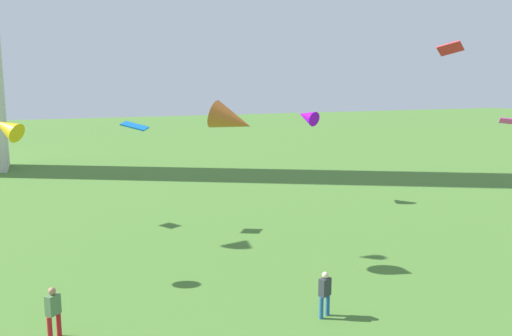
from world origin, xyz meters
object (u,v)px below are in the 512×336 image
kite_flying_7 (307,116)px  kite_flying_8 (232,120)px  kite_flying_0 (6,127)px  kite_flying_4 (135,126)px  person_2 (325,292)px  person_0 (53,310)px  kite_flying_2 (509,121)px  kite_flying_3 (450,48)px

kite_flying_7 → kite_flying_8: kite_flying_8 is taller
kite_flying_0 → kite_flying_4: kite_flying_0 is taller
person_2 → kite_flying_8: 8.29m
person_0 → kite_flying_0: 8.40m
kite_flying_0 → kite_flying_7: size_ratio=0.87×
person_0 → kite_flying_2: 23.77m
person_0 → kite_flying_0: size_ratio=1.07×
person_0 → kite_flying_3: (21.75, 6.97, 8.95)m
kite_flying_3 → kite_flying_4: kite_flying_3 is taller
person_2 → kite_flying_7: size_ratio=0.89×
kite_flying_7 → person_2: bearing=45.6°
kite_flying_3 → kite_flying_7: bearing=179.0°
person_2 → kite_flying_3: bearing=11.1°
kite_flying_7 → kite_flying_3: bearing=104.5°
kite_flying_4 → kite_flying_7: 12.33m
person_0 → kite_flying_7: (16.75, 14.67, 4.77)m
kite_flying_7 → kite_flying_8: bearing=30.3°
kite_flying_0 → person_0: bearing=51.4°
person_0 → person_2: bearing=-56.3°
person_0 → kite_flying_8: size_ratio=0.74×
person_2 → kite_flying_2: size_ratio=1.58×
person_0 → person_2: 8.91m
kite_flying_3 → kite_flying_7: 10.09m
kite_flying_4 → kite_flying_8: 8.28m
kite_flying_2 → kite_flying_4: bearing=17.5°
kite_flying_2 → kite_flying_8: kite_flying_8 is taller
kite_flying_0 → kite_flying_2: size_ratio=1.55×
kite_flying_2 → kite_flying_8: bearing=40.1°
person_0 → kite_flying_7: size_ratio=0.93×
person_2 → kite_flying_7: (8.06, 16.58, 4.82)m
kite_flying_3 → kite_flying_0: bearing=-122.6°
kite_flying_3 → kite_flying_2: bearing=-14.3°
person_0 → kite_flying_3: 24.53m
person_2 → kite_flying_2: bearing=-1.8°
kite_flying_0 → kite_flying_4: size_ratio=0.99×
kite_flying_2 → kite_flying_4: size_ratio=0.64×
kite_flying_0 → kite_flying_3: 23.33m
kite_flying_0 → kite_flying_4: bearing=172.4°
person_0 → kite_flying_3: kite_flying_3 is taller
person_0 → kite_flying_8: bearing=-15.1°
person_2 → kite_flying_0: bearing=117.2°
kite_flying_2 → kite_flying_7: (-6.19, 11.02, -0.26)m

